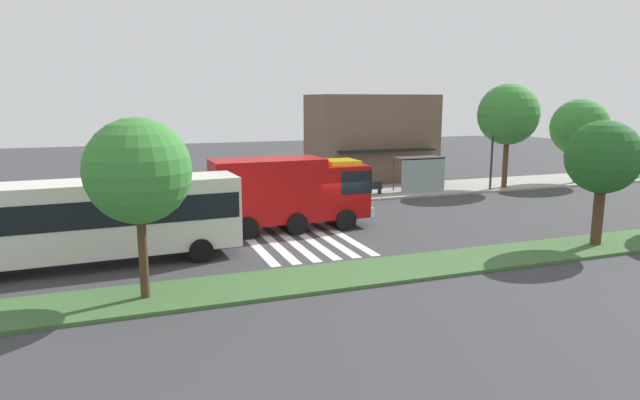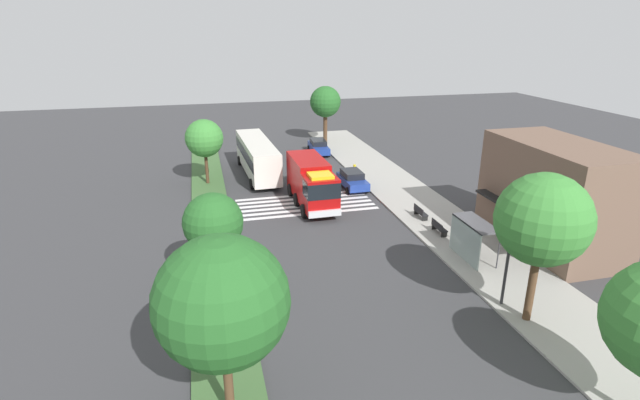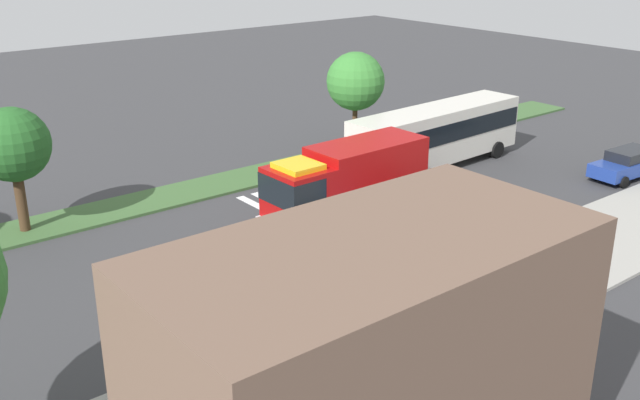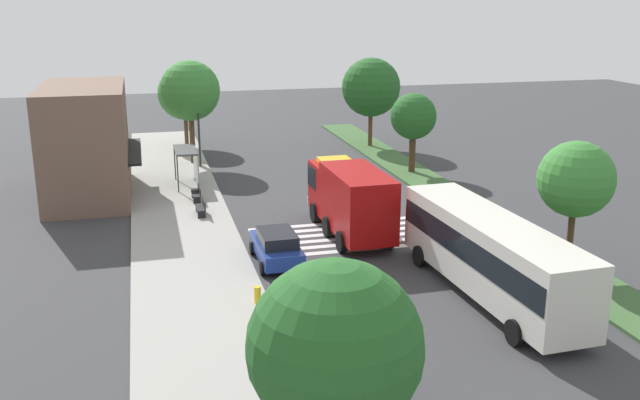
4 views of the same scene
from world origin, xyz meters
TOP-DOWN VIEW (x-y plane):
  - ground_plane at (0.00, 0.00)m, footprint 120.00×120.00m
  - sidewalk at (0.00, 9.10)m, footprint 60.00×5.60m
  - median_strip at (0.00, -7.79)m, footprint 60.00×3.00m
  - crosswalk at (-2.81, 0.00)m, footprint 4.95×11.33m
  - fire_truck at (-2.36, 0.47)m, footprint 8.34×2.96m
  - parked_car_west at (-18.90, 5.10)m, footprint 4.83×2.20m
  - parked_car_mid at (-5.86, 5.09)m, footprint 4.33×2.12m
  - transit_bus at (-12.04, -2.83)m, footprint 12.01×3.25m
  - bus_stop_shelter at (9.64, 7.93)m, footprint 3.50×1.40m
  - bench_near_shelter at (5.64, 7.90)m, footprint 1.60×0.50m
  - bench_west_of_shelter at (2.56, 7.90)m, footprint 1.60×0.50m
  - storefront_building at (8.76, 14.40)m, footprint 10.03×5.81m
  - median_tree_far_west at (-10.24, -7.79)m, footprint 3.46×3.46m
  - median_tree_west at (9.56, -7.79)m, footprint 3.28×3.28m
  - fire_hydrant at (-10.50, 6.79)m, footprint 0.28×0.28m

SIDE VIEW (x-z plane):
  - ground_plane at x=0.00m, z-range 0.00..0.00m
  - crosswalk at x=-2.81m, z-range 0.00..0.01m
  - sidewalk at x=0.00m, z-range 0.00..0.14m
  - median_strip at x=0.00m, z-range 0.00..0.14m
  - fire_hydrant at x=-10.50m, z-range 0.14..0.84m
  - bench_near_shelter at x=5.64m, z-range 0.14..1.04m
  - bench_west_of_shelter at x=2.56m, z-range 0.14..1.04m
  - parked_car_west at x=-18.90m, z-range 0.04..1.63m
  - parked_car_mid at x=-5.86m, z-range 0.03..1.65m
  - bus_stop_shelter at x=9.64m, z-range 0.66..3.12m
  - transit_bus at x=-12.04m, z-range 0.33..3.80m
  - fire_truck at x=-2.36m, z-range 0.21..3.94m
  - storefront_building at x=8.76m, z-range 0.00..7.07m
  - median_tree_west at x=9.56m, z-range 1.28..6.95m
  - median_tree_far_west at x=-10.24m, z-range 1.40..7.41m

